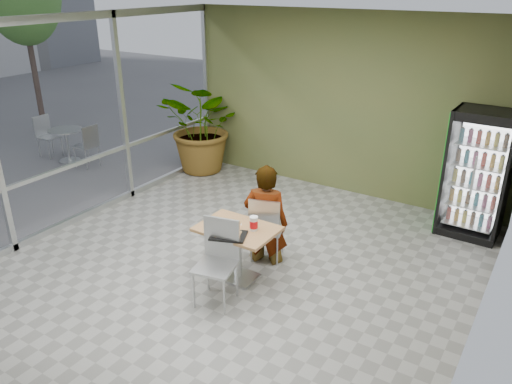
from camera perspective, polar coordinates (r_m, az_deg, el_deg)
ground at (r=6.82m, az=-3.16°, el=-9.20°), size 7.00×7.00×0.00m
room_envelope at (r=6.11m, az=-3.49°, el=3.56°), size 6.00×7.00×3.20m
storefront_frame at (r=8.17m, az=-20.98°, el=7.13°), size 0.10×7.00×3.20m
dining_table at (r=6.43m, az=-2.13°, el=-5.77°), size 1.00×0.70×0.75m
chair_far at (r=6.81m, az=1.12°, el=-3.75°), size 0.54×0.54×0.97m
chair_near at (r=6.04m, az=-4.30°, el=-7.10°), size 0.55×0.55×1.04m
seated_woman at (r=6.86m, az=1.11°, el=-3.63°), size 0.72×0.58×1.71m
pizza_plate at (r=6.38m, az=-2.79°, el=-3.69°), size 0.35×0.34×0.03m
soda_cup at (r=6.23m, az=-0.26°, el=-3.63°), size 0.11×0.11×0.19m
napkin_stack at (r=6.30m, az=-4.86°, el=-4.22°), size 0.20×0.20×0.02m
cafeteria_tray at (r=6.12m, az=-3.17°, el=-5.00°), size 0.52×0.45×0.02m
beverage_fridge at (r=8.11m, az=23.94°, el=1.85°), size 0.90×0.70×1.94m
potted_plant at (r=10.06m, az=-5.91°, el=7.45°), size 1.87×1.67×1.88m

